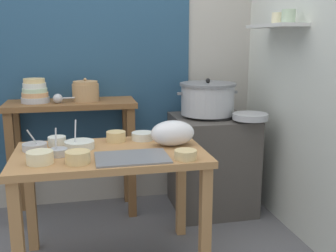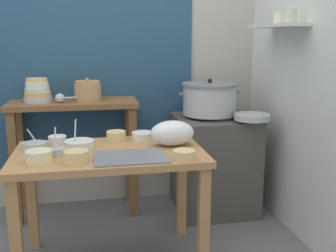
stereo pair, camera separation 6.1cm
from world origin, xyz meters
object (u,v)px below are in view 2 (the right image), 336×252
at_px(prep_bowl_3, 57,140).
at_px(prep_bowl_6, 143,136).
at_px(ladle, 62,98).
at_px(prep_bowl_5, 116,136).
at_px(prep_bowl_4, 76,156).
at_px(steamer_pot, 210,99).
at_px(prep_bowl_0, 79,144).
at_px(stove_block, 214,163).
at_px(prep_table, 110,169).
at_px(bowl_stack_enamel, 37,91).
at_px(wide_pan, 252,117).
at_px(prep_bowl_8, 58,151).
at_px(prep_bowl_2, 39,156).
at_px(clay_pot, 88,91).
at_px(serving_tray, 130,157).
at_px(prep_bowl_1, 35,146).
at_px(plastic_bag, 172,133).
at_px(back_shelf_table, 75,129).

relative_size(prep_bowl_3, prep_bowl_6, 0.76).
bearing_deg(ladle, prep_bowl_5, -54.33).
bearing_deg(prep_bowl_3, prep_bowl_4, -72.22).
relative_size(steamer_pot, prep_bowl_0, 2.76).
xyz_separation_m(stove_block, steamer_pot, (-0.04, 0.02, 0.52)).
xyz_separation_m(prep_table, bowl_stack_enamel, (-0.48, 0.80, 0.37)).
xyz_separation_m(stove_block, wide_pan, (0.21, -0.25, 0.42)).
xyz_separation_m(bowl_stack_enamel, prep_bowl_8, (0.20, -0.83, -0.23)).
xyz_separation_m(prep_bowl_4, prep_bowl_8, (-0.11, 0.16, -0.01)).
relative_size(prep_bowl_2, prep_bowl_8, 0.89).
bearing_deg(wide_pan, prep_bowl_6, -166.98).
height_order(clay_pot, prep_bowl_5, clay_pot).
bearing_deg(prep_bowl_8, prep_bowl_4, -56.60).
distance_m(serving_tray, prep_bowl_1, 0.61).
xyz_separation_m(plastic_bag, wide_pan, (0.67, 0.37, 0.00)).
relative_size(clay_pot, prep_bowl_2, 1.43).
height_order(prep_table, prep_bowl_8, prep_bowl_8).
xyz_separation_m(bowl_stack_enamel, plastic_bag, (0.87, -0.75, -0.18)).
bearing_deg(wide_pan, prep_bowl_8, -161.49).
bearing_deg(prep_bowl_5, prep_bowl_4, -119.64).
xyz_separation_m(back_shelf_table, ladle, (-0.08, -0.07, 0.26)).
xyz_separation_m(bowl_stack_enamel, prep_bowl_4, (0.30, -0.99, -0.22)).
bearing_deg(steamer_pot, wide_pan, -47.35).
xyz_separation_m(bowl_stack_enamel, prep_bowl_2, (0.11, -0.95, -0.22)).
xyz_separation_m(serving_tray, prep_bowl_0, (-0.28, 0.26, 0.02)).
height_order(prep_bowl_2, prep_bowl_3, prep_bowl_2).
distance_m(ladle, plastic_bag, 0.98).
relative_size(steamer_pot, prep_bowl_5, 3.95).
distance_m(serving_tray, prep_bowl_8, 0.42).
relative_size(prep_bowl_0, prep_bowl_6, 1.23).
relative_size(back_shelf_table, prep_bowl_6, 6.71).
bearing_deg(steamer_pot, ladle, 177.78).
bearing_deg(prep_bowl_2, wide_pan, 21.75).
bearing_deg(clay_pot, prep_bowl_2, -105.28).
bearing_deg(ladle, prep_bowl_6, -43.25).
bearing_deg(steamer_pot, prep_table, -139.94).
distance_m(serving_tray, wide_pan, 1.12).
bearing_deg(prep_bowl_5, prep_bowl_8, -143.24).
distance_m(wide_pan, prep_bowl_2, 1.55).
xyz_separation_m(back_shelf_table, prep_bowl_3, (-0.08, -0.59, 0.07)).
bearing_deg(prep_bowl_2, prep_table, 22.41).
relative_size(ladle, prep_bowl_1, 2.02).
xyz_separation_m(steamer_pot, clay_pot, (-0.93, 0.11, 0.07)).
height_order(prep_bowl_1, prep_bowl_5, prep_bowl_1).
bearing_deg(clay_pot, prep_bowl_3, -107.87).
bearing_deg(wide_pan, prep_bowl_3, -170.96).
distance_m(prep_table, prep_bowl_4, 0.30).
distance_m(stove_block, prep_bowl_3, 1.30).
distance_m(clay_pot, prep_bowl_5, 0.64).
relative_size(stove_block, bowl_stack_enamel, 3.83).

